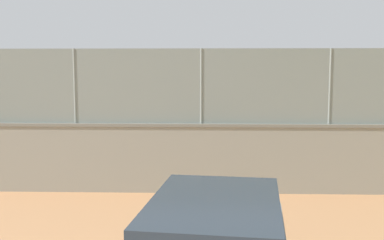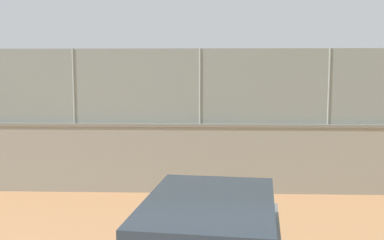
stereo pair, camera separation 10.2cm
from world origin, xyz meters
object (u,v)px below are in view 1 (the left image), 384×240
Objects in this scene: spare_ball_by_wall at (125,178)px; player_crossing_court at (167,128)px; sports_ball at (162,154)px; player_baseline_waiting at (220,128)px; player_at_service_line at (140,118)px.

player_crossing_court is at bearing -100.59° from spare_ball_by_wall.
player_crossing_court is at bearing -95.78° from sports_ball.
player_baseline_waiting is 7.41× the size of sports_ball.
player_crossing_court reaches higher than player_baseline_waiting.
player_at_service_line reaches higher than sports_ball.
player_at_service_line is 5.12m from player_baseline_waiting.
player_baseline_waiting is at bearing 136.40° from player_at_service_line.
player_at_service_line is 7.53× the size of sports_ball.
player_crossing_court is 4.81m from spare_ball_by_wall.
player_baseline_waiting is at bearing -170.30° from player_crossing_court.
player_at_service_line is 11.87× the size of spare_ball_by_wall.
player_baseline_waiting is 5.88m from spare_ball_by_wall.
player_baseline_waiting is 2.76m from sports_ball.
player_crossing_court reaches higher than player_at_service_line.
player_crossing_court is 12.07× the size of spare_ball_by_wall.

